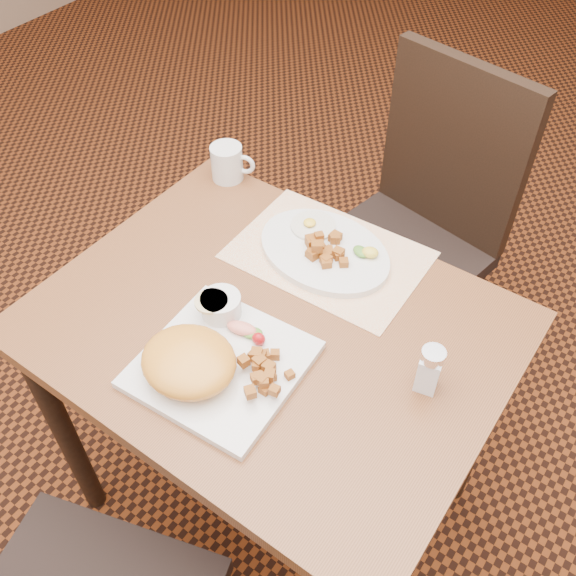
# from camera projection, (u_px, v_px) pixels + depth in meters

# --- Properties ---
(ground) EXTENTS (8.00, 8.00, 0.00)m
(ground) POSITION_uv_depth(u_px,v_px,m) (276.00, 495.00, 1.80)
(ground) COLOR black
(ground) RESTS_ON ground
(table) EXTENTS (0.90, 0.70, 0.75)m
(table) POSITION_uv_depth(u_px,v_px,m) (272.00, 356.00, 1.33)
(table) COLOR brown
(table) RESTS_ON ground
(chair_far) EXTENTS (0.49, 0.50, 0.97)m
(chair_far) POSITION_uv_depth(u_px,v_px,m) (418.00, 221.00, 1.78)
(chair_far) COLOR black
(chair_far) RESTS_ON ground
(placemat) EXTENTS (0.41, 0.29, 0.00)m
(placemat) POSITION_uv_depth(u_px,v_px,m) (328.00, 255.00, 1.38)
(placemat) COLOR white
(placemat) RESTS_ON table
(plate_square) EXTENTS (0.30, 0.30, 0.02)m
(plate_square) POSITION_uv_depth(u_px,v_px,m) (222.00, 364.00, 1.17)
(plate_square) COLOR silver
(plate_square) RESTS_ON table
(plate_oval) EXTENTS (0.33, 0.26, 0.02)m
(plate_oval) POSITION_uv_depth(u_px,v_px,m) (324.00, 251.00, 1.38)
(plate_oval) COLOR silver
(plate_oval) RESTS_ON placemat
(hollandaise_mound) EXTENTS (0.18, 0.16, 0.07)m
(hollandaise_mound) POSITION_uv_depth(u_px,v_px,m) (188.00, 361.00, 1.13)
(hollandaise_mound) COLOR orange
(hollandaise_mound) RESTS_ON plate_square
(ramekin) EXTENTS (0.08, 0.09, 0.04)m
(ramekin) POSITION_uv_depth(u_px,v_px,m) (220.00, 305.00, 1.23)
(ramekin) COLOR silver
(ramekin) RESTS_ON plate_square
(garnish_sq) EXTENTS (0.09, 0.05, 0.03)m
(garnish_sq) POSITION_uv_depth(u_px,v_px,m) (248.00, 332.00, 1.20)
(garnish_sq) COLOR #387223
(garnish_sq) RESTS_ON plate_square
(fried_egg) EXTENTS (0.10, 0.10, 0.02)m
(fried_egg) POSITION_uv_depth(u_px,v_px,m) (313.00, 225.00, 1.41)
(fried_egg) COLOR white
(fried_egg) RESTS_ON plate_oval
(garnish_ov) EXTENTS (0.06, 0.05, 0.02)m
(garnish_ov) POSITION_uv_depth(u_px,v_px,m) (366.00, 252.00, 1.35)
(garnish_ov) COLOR #387223
(garnish_ov) RESTS_ON plate_oval
(salt_shaker) EXTENTS (0.05, 0.05, 0.10)m
(salt_shaker) POSITION_uv_depth(u_px,v_px,m) (430.00, 369.00, 1.11)
(salt_shaker) COLOR white
(salt_shaker) RESTS_ON table
(coffee_mug) EXTENTS (0.11, 0.08, 0.09)m
(coffee_mug) POSITION_uv_depth(u_px,v_px,m) (228.00, 163.00, 1.54)
(coffee_mug) COLOR silver
(coffee_mug) RESTS_ON table
(home_fries_sq) EXTENTS (0.10, 0.12, 0.04)m
(home_fries_sq) POSITION_uv_depth(u_px,v_px,m) (263.00, 370.00, 1.13)
(home_fries_sq) COLOR #A85C1B
(home_fries_sq) RESTS_ON plate_square
(home_fries_ov) EXTENTS (0.12, 0.10, 0.04)m
(home_fries_ov) POSITION_uv_depth(u_px,v_px,m) (324.00, 249.00, 1.35)
(home_fries_ov) COLOR #A85C1B
(home_fries_ov) RESTS_ON plate_oval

